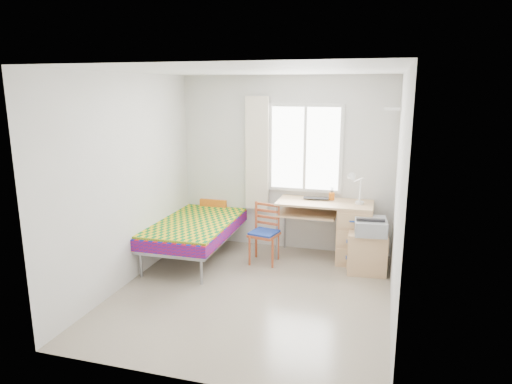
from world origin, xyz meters
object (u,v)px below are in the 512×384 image
bed (202,222)px  chair (266,229)px  desk (350,230)px  cabinet (367,252)px  printer (371,226)px

bed → chair: bearing=-5.8°
desk → cabinet: bearing=-53.9°
chair → printer: (1.43, -0.02, 0.18)m
desk → chair: chair is taller
desk → cabinet: desk is taller
bed → printer: bed is taller
bed → printer: (2.42, -0.11, 0.19)m
bed → cabinet: (2.39, -0.07, -0.19)m
cabinet → printer: 0.38m
chair → printer: 1.44m
chair → desk: bearing=29.8°
desk → cabinet: (0.26, -0.35, -0.18)m
bed → desk: bearing=6.6°
cabinet → printer: bearing=-55.3°
chair → cabinet: 1.41m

